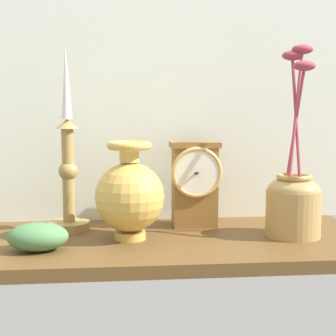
# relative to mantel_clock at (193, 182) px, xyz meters

# --- Properties ---
(ground_plane) EXTENTS (1.00, 0.36, 0.02)m
(ground_plane) POSITION_rel_mantel_clock_xyz_m (-0.16, -0.09, -0.11)
(ground_plane) COLOR brown
(back_wall) EXTENTS (1.20, 0.02, 0.65)m
(back_wall) POSITION_rel_mantel_clock_xyz_m (-0.16, 0.09, 0.23)
(back_wall) COLOR white
(back_wall) RESTS_ON ground_plane
(mantel_clock) EXTENTS (0.11, 0.09, 0.19)m
(mantel_clock) POSITION_rel_mantel_clock_xyz_m (0.00, 0.00, 0.00)
(mantel_clock) COLOR brown
(mantel_clock) RESTS_ON ground_plane
(candlestick_tall_left) EXTENTS (0.09, 0.09, 0.38)m
(candlestick_tall_left) POSITION_rel_mantel_clock_xyz_m (-0.27, -0.01, 0.03)
(candlestick_tall_left) COLOR #A7884A
(candlestick_tall_left) RESTS_ON ground_plane
(brass_vase_bulbous) EXTENTS (0.14, 0.14, 0.19)m
(brass_vase_bulbous) POSITION_rel_mantel_clock_xyz_m (-0.14, -0.10, -0.01)
(brass_vase_bulbous) COLOR gold
(brass_vase_bulbous) RESTS_ON ground_plane
(brass_vase_jar) EXTENTS (0.11, 0.11, 0.39)m
(brass_vase_jar) POSITION_rel_mantel_clock_xyz_m (0.19, -0.10, -0.02)
(brass_vase_jar) COLOR tan
(brass_vase_jar) RESTS_ON ground_plane
(ivy_sprig) EXTENTS (0.11, 0.08, 0.05)m
(ivy_sprig) POSITION_rel_mantel_clock_xyz_m (-0.31, -0.16, -0.07)
(ivy_sprig) COLOR #4C804A
(ivy_sprig) RESTS_ON ground_plane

